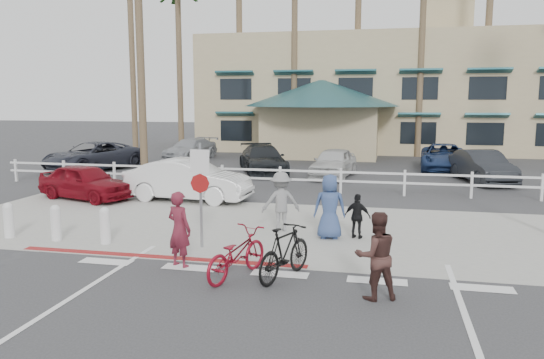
% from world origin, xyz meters
% --- Properties ---
extents(ground, '(140.00, 140.00, 0.00)m').
position_xyz_m(ground, '(0.00, 0.00, 0.00)').
color(ground, '#333335').
extents(bike_path, '(12.00, 16.00, 0.01)m').
position_xyz_m(bike_path, '(0.00, -2.00, 0.00)').
color(bike_path, '#333335').
rests_on(bike_path, ground).
extents(sidewalk_plaza, '(22.00, 7.00, 0.01)m').
position_xyz_m(sidewalk_plaza, '(0.00, 4.50, 0.01)').
color(sidewalk_plaza, gray).
rests_on(sidewalk_plaza, ground).
extents(cross_street, '(40.00, 5.00, 0.01)m').
position_xyz_m(cross_street, '(0.00, 8.50, 0.00)').
color(cross_street, '#333335').
rests_on(cross_street, ground).
extents(parking_lot, '(50.00, 16.00, 0.01)m').
position_xyz_m(parking_lot, '(0.00, 18.00, 0.00)').
color(parking_lot, '#333335').
rests_on(parking_lot, ground).
extents(curb_red, '(7.00, 0.25, 0.02)m').
position_xyz_m(curb_red, '(-3.00, 1.20, 0.01)').
color(curb_red, maroon).
rests_on(curb_red, ground).
extents(rail_fence, '(29.40, 0.16, 1.00)m').
position_xyz_m(rail_fence, '(0.50, 10.50, 0.50)').
color(rail_fence, silver).
rests_on(rail_fence, ground).
extents(building, '(28.00, 16.00, 11.30)m').
position_xyz_m(building, '(2.00, 31.00, 5.65)').
color(building, tan).
rests_on(building, ground).
extents(sign_post, '(0.50, 0.10, 2.90)m').
position_xyz_m(sign_post, '(-2.30, 2.20, 1.45)').
color(sign_post, gray).
rests_on(sign_post, ground).
extents(bollard_0, '(0.26, 0.26, 0.95)m').
position_xyz_m(bollard_0, '(-4.80, 2.00, 0.47)').
color(bollard_0, silver).
rests_on(bollard_0, ground).
extents(bollard_1, '(0.26, 0.26, 0.95)m').
position_xyz_m(bollard_1, '(-6.20, 2.00, 0.47)').
color(bollard_1, silver).
rests_on(bollard_1, ground).
extents(bollard_2, '(0.26, 0.26, 0.95)m').
position_xyz_m(bollard_2, '(-7.60, 2.00, 0.47)').
color(bollard_2, silver).
rests_on(bollard_2, ground).
extents(palm_0, '(4.00, 4.00, 15.00)m').
position_xyz_m(palm_0, '(-16.00, 26.00, 7.50)').
color(palm_0, '#143414').
rests_on(palm_0, ground).
extents(palm_1, '(4.00, 4.00, 13.00)m').
position_xyz_m(palm_1, '(-12.00, 25.00, 6.50)').
color(palm_1, '#143414').
rests_on(palm_1, ground).
extents(palm_2, '(4.00, 4.00, 16.00)m').
position_xyz_m(palm_2, '(-8.00, 26.00, 8.00)').
color(palm_2, '#143414').
rests_on(palm_2, ground).
extents(palm_3, '(4.00, 4.00, 14.00)m').
position_xyz_m(palm_3, '(-4.00, 25.00, 7.00)').
color(palm_3, '#143414').
rests_on(palm_3, ground).
extents(palm_4, '(4.00, 4.00, 15.00)m').
position_xyz_m(palm_4, '(0.00, 26.00, 7.50)').
color(palm_4, '#143414').
rests_on(palm_4, ground).
extents(palm_5, '(4.00, 4.00, 13.00)m').
position_xyz_m(palm_5, '(4.00, 25.00, 6.50)').
color(palm_5, '#143414').
rests_on(palm_5, ground).
extents(palm_6, '(4.00, 4.00, 17.00)m').
position_xyz_m(palm_6, '(8.00, 26.00, 8.50)').
color(palm_6, '#143414').
rests_on(palm_6, ground).
extents(palm_10, '(4.00, 4.00, 12.00)m').
position_xyz_m(palm_10, '(-10.00, 15.00, 6.00)').
color(palm_10, '#143414').
rests_on(palm_10, ground).
extents(bike_red, '(1.29, 2.04, 1.01)m').
position_xyz_m(bike_red, '(-0.84, 0.23, 0.51)').
color(bike_red, maroon).
rests_on(bike_red, ground).
extents(rider_red, '(0.72, 0.60, 1.68)m').
position_xyz_m(rider_red, '(-2.25, 0.67, 0.84)').
color(rider_red, maroon).
rests_on(rider_red, ground).
extents(bike_black, '(1.16, 1.93, 1.12)m').
position_xyz_m(bike_black, '(0.14, 0.38, 0.56)').
color(bike_black, black).
rests_on(bike_black, ground).
extents(rider_black, '(0.96, 0.86, 1.64)m').
position_xyz_m(rider_black, '(1.98, -0.35, 0.82)').
color(rider_black, '#3E2420').
rests_on(rider_black, ground).
extents(pedestrian_a, '(1.22, 0.97, 1.66)m').
position_xyz_m(pedestrian_a, '(-0.72, 4.27, 0.83)').
color(pedestrian_a, gray).
rests_on(pedestrian_a, ground).
extents(pedestrian_child, '(0.75, 0.44, 1.20)m').
position_xyz_m(pedestrian_child, '(1.41, 3.88, 0.60)').
color(pedestrian_child, black).
rests_on(pedestrian_child, ground).
extents(pedestrian_b, '(0.91, 0.66, 1.72)m').
position_xyz_m(pedestrian_b, '(0.69, 3.73, 0.86)').
color(pedestrian_b, '#324877').
rests_on(pedestrian_b, ground).
extents(car_white_sedan, '(4.65, 1.91, 1.50)m').
position_xyz_m(car_white_sedan, '(-4.86, 7.92, 0.75)').
color(car_white_sedan, silver).
rests_on(car_white_sedan, ground).
extents(car_red_compact, '(4.09, 2.61, 1.30)m').
position_xyz_m(car_red_compact, '(-8.65, 7.38, 0.65)').
color(car_red_compact, maroon).
rests_on(car_red_compact, ground).
extents(lot_car_0, '(4.15, 5.78, 1.46)m').
position_xyz_m(lot_car_0, '(-12.70, 14.64, 0.73)').
color(lot_car_0, '#262834').
rests_on(lot_car_0, ground).
extents(lot_car_1, '(3.63, 5.12, 1.38)m').
position_xyz_m(lot_car_1, '(-3.85, 15.39, 0.69)').
color(lot_car_1, black).
rests_on(lot_car_1, ground).
extents(lot_car_2, '(2.16, 4.25, 1.38)m').
position_xyz_m(lot_car_2, '(-0.31, 14.77, 0.69)').
color(lot_car_2, silver).
rests_on(lot_car_2, ground).
extents(lot_car_3, '(2.51, 4.52, 1.41)m').
position_xyz_m(lot_car_3, '(6.22, 14.65, 0.71)').
color(lot_car_3, black).
rests_on(lot_car_3, ground).
extents(lot_car_4, '(2.62, 4.63, 1.27)m').
position_xyz_m(lot_car_4, '(-9.58, 20.36, 0.63)').
color(lot_car_4, '#96999E').
rests_on(lot_car_4, ground).
extents(lot_car_5, '(2.49, 4.98, 1.36)m').
position_xyz_m(lot_car_5, '(4.98, 18.52, 0.68)').
color(lot_car_5, navy).
rests_on(lot_car_5, ground).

